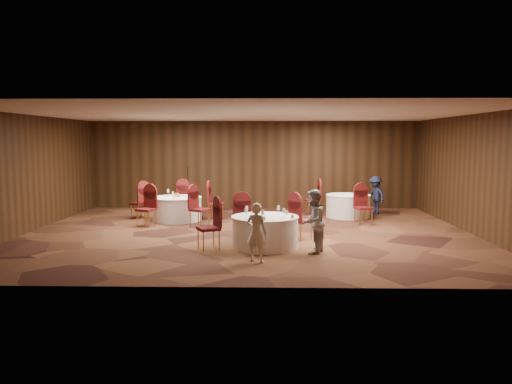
{
  "coord_description": "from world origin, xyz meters",
  "views": [
    {
      "loc": [
        0.51,
        -13.32,
        2.52
      ],
      "look_at": [
        0.2,
        0.2,
        1.1
      ],
      "focal_mm": 35.0,
      "sensor_mm": 36.0,
      "label": 1
    }
  ],
  "objects_px": {
    "table_left": "(177,209)",
    "woman_b": "(313,222)",
    "table_right": "(348,206)",
    "man_c": "(375,195)",
    "mic_stand": "(188,200)",
    "table_main": "(265,232)",
    "woman_a": "(257,232)"
  },
  "relations": [
    {
      "from": "table_left",
      "to": "table_main",
      "type": "bearing_deg",
      "value": -54.25
    },
    {
      "from": "woman_b",
      "to": "man_c",
      "type": "xyz_separation_m",
      "value": [
        2.66,
        5.95,
        -0.07
      ]
    },
    {
      "from": "mic_stand",
      "to": "man_c",
      "type": "bearing_deg",
      "value": -0.38
    },
    {
      "from": "woman_b",
      "to": "man_c",
      "type": "height_order",
      "value": "woman_b"
    },
    {
      "from": "table_main",
      "to": "man_c",
      "type": "relative_size",
      "value": 1.22
    },
    {
      "from": "table_main",
      "to": "woman_a",
      "type": "relative_size",
      "value": 1.27
    },
    {
      "from": "mic_stand",
      "to": "man_c",
      "type": "height_order",
      "value": "mic_stand"
    },
    {
      "from": "table_left",
      "to": "mic_stand",
      "type": "distance_m",
      "value": 1.58
    },
    {
      "from": "table_main",
      "to": "man_c",
      "type": "height_order",
      "value": "man_c"
    },
    {
      "from": "table_main",
      "to": "man_c",
      "type": "bearing_deg",
      "value": 55.3
    },
    {
      "from": "table_left",
      "to": "woman_b",
      "type": "bearing_deg",
      "value": -49.03
    },
    {
      "from": "table_left",
      "to": "man_c",
      "type": "bearing_deg",
      "value": 13.25
    },
    {
      "from": "table_main",
      "to": "table_right",
      "type": "height_order",
      "value": "same"
    },
    {
      "from": "table_main",
      "to": "table_right",
      "type": "relative_size",
      "value": 1.1
    },
    {
      "from": "man_c",
      "to": "table_right",
      "type": "bearing_deg",
      "value": -83.42
    },
    {
      "from": "woman_a",
      "to": "woman_b",
      "type": "bearing_deg",
      "value": -123.95
    },
    {
      "from": "mic_stand",
      "to": "man_c",
      "type": "xyz_separation_m",
      "value": [
        6.4,
        -0.04,
        0.18
      ]
    },
    {
      "from": "table_right",
      "to": "mic_stand",
      "type": "bearing_deg",
      "value": 171.97
    },
    {
      "from": "mic_stand",
      "to": "woman_b",
      "type": "relative_size",
      "value": 1.12
    },
    {
      "from": "table_right",
      "to": "man_c",
      "type": "relative_size",
      "value": 1.11
    },
    {
      "from": "woman_b",
      "to": "table_main",
      "type": "bearing_deg",
      "value": -97.12
    },
    {
      "from": "mic_stand",
      "to": "woman_a",
      "type": "distance_m",
      "value": 7.28
    },
    {
      "from": "woman_a",
      "to": "table_left",
      "type": "bearing_deg",
      "value": -41.78
    },
    {
      "from": "table_main",
      "to": "mic_stand",
      "type": "bearing_deg",
      "value": 116.2
    },
    {
      "from": "table_left",
      "to": "mic_stand",
      "type": "bearing_deg",
      "value": 86.24
    },
    {
      "from": "mic_stand",
      "to": "woman_a",
      "type": "xyz_separation_m",
      "value": [
        2.5,
        -6.83,
        0.15
      ]
    },
    {
      "from": "table_left",
      "to": "table_right",
      "type": "relative_size",
      "value": 1.08
    },
    {
      "from": "table_main",
      "to": "mic_stand",
      "type": "relative_size",
      "value": 0.99
    },
    {
      "from": "mic_stand",
      "to": "woman_b",
      "type": "distance_m",
      "value": 7.07
    },
    {
      "from": "mic_stand",
      "to": "table_right",
      "type": "bearing_deg",
      "value": -8.03
    },
    {
      "from": "mic_stand",
      "to": "table_main",
      "type": "bearing_deg",
      "value": -63.8
    },
    {
      "from": "mic_stand",
      "to": "woman_b",
      "type": "bearing_deg",
      "value": -58.06
    }
  ]
}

